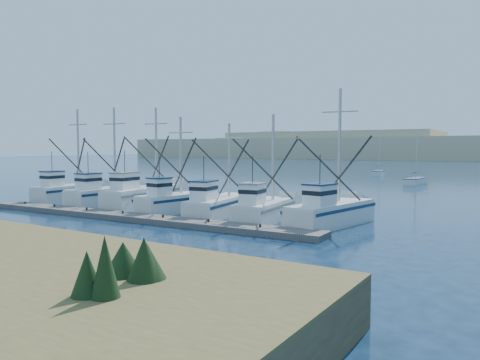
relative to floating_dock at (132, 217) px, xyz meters
name	(u,v)px	position (x,y,z in m)	size (l,w,h in m)	color
ground	(174,251)	(9.61, -6.54, -0.21)	(500.00, 500.00, 0.00)	#0C2035
floating_dock	(132,217)	(0.00, 0.00, 0.00)	(30.77, 2.05, 0.41)	#68625D
trawler_fleet	(172,200)	(-0.40, 5.07, 0.79)	(30.86, 9.75, 9.69)	silver
sailboat_near	(415,181)	(10.92, 46.46, 0.29)	(2.23, 5.94, 8.10)	silver
sailboat_far	(379,173)	(0.23, 65.40, 0.30)	(2.30, 5.71, 8.10)	silver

